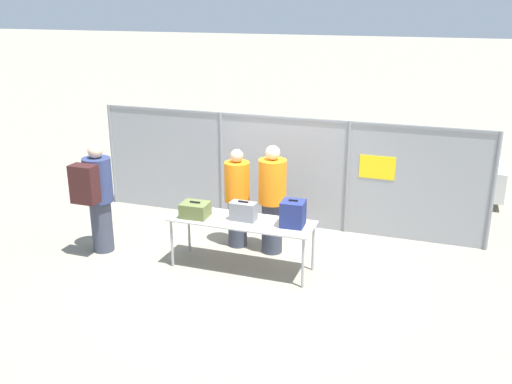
{
  "coord_description": "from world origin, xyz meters",
  "views": [
    {
      "loc": [
        2.83,
        -7.62,
        3.93
      ],
      "look_at": [
        -0.01,
        0.41,
        1.05
      ],
      "focal_mm": 40.0,
      "sensor_mm": 36.0,
      "label": 1
    }
  ],
  "objects_px": {
    "suitcase_olive": "(195,210)",
    "security_worker_far": "(237,197)",
    "suitcase_grey": "(243,211)",
    "utility_trailer": "(417,174)",
    "traveler_hooded": "(97,194)",
    "suitcase_navy": "(293,214)",
    "inspection_table": "(242,224)",
    "security_worker_near": "(272,198)"
  },
  "relations": [
    {
      "from": "traveler_hooded",
      "to": "security_worker_near",
      "type": "bearing_deg",
      "value": -2.77
    },
    {
      "from": "suitcase_grey",
      "to": "utility_trailer",
      "type": "distance_m",
      "value": 5.08
    },
    {
      "from": "security_worker_far",
      "to": "utility_trailer",
      "type": "distance_m",
      "value": 4.6
    },
    {
      "from": "security_worker_far",
      "to": "utility_trailer",
      "type": "relative_size",
      "value": 0.39
    },
    {
      "from": "traveler_hooded",
      "to": "utility_trailer",
      "type": "height_order",
      "value": "traveler_hooded"
    },
    {
      "from": "suitcase_navy",
      "to": "security_worker_near",
      "type": "relative_size",
      "value": 0.23
    },
    {
      "from": "security_worker_near",
      "to": "utility_trailer",
      "type": "xyz_separation_m",
      "value": [
        1.99,
        3.82,
        -0.48
      ]
    },
    {
      "from": "suitcase_grey",
      "to": "security_worker_far",
      "type": "xyz_separation_m",
      "value": [
        -0.4,
        0.78,
        -0.07
      ]
    },
    {
      "from": "inspection_table",
      "to": "suitcase_olive",
      "type": "bearing_deg",
      "value": -172.43
    },
    {
      "from": "suitcase_grey",
      "to": "traveler_hooded",
      "type": "xyz_separation_m",
      "value": [
        -2.41,
        -0.22,
        0.06
      ]
    },
    {
      "from": "suitcase_grey",
      "to": "security_worker_near",
      "type": "relative_size",
      "value": 0.22
    },
    {
      "from": "suitcase_grey",
      "to": "traveler_hooded",
      "type": "relative_size",
      "value": 0.22
    },
    {
      "from": "suitcase_grey",
      "to": "suitcase_navy",
      "type": "relative_size",
      "value": 0.98
    },
    {
      "from": "security_worker_far",
      "to": "utility_trailer",
      "type": "xyz_separation_m",
      "value": [
        2.61,
        3.77,
        -0.41
      ]
    },
    {
      "from": "suitcase_olive",
      "to": "suitcase_grey",
      "type": "height_order",
      "value": "suitcase_grey"
    },
    {
      "from": "utility_trailer",
      "to": "security_worker_near",
      "type": "bearing_deg",
      "value": -117.5
    },
    {
      "from": "suitcase_olive",
      "to": "security_worker_near",
      "type": "height_order",
      "value": "security_worker_near"
    },
    {
      "from": "traveler_hooded",
      "to": "suitcase_olive",
      "type": "bearing_deg",
      "value": -18.84
    },
    {
      "from": "suitcase_olive",
      "to": "suitcase_grey",
      "type": "bearing_deg",
      "value": 8.48
    },
    {
      "from": "suitcase_grey",
      "to": "security_worker_far",
      "type": "distance_m",
      "value": 0.88
    },
    {
      "from": "security_worker_near",
      "to": "utility_trailer",
      "type": "height_order",
      "value": "security_worker_near"
    },
    {
      "from": "inspection_table",
      "to": "suitcase_grey",
      "type": "bearing_deg",
      "value": 37.92
    },
    {
      "from": "inspection_table",
      "to": "security_worker_far",
      "type": "height_order",
      "value": "security_worker_far"
    },
    {
      "from": "security_worker_near",
      "to": "suitcase_grey",
      "type": "bearing_deg",
      "value": 60.05
    },
    {
      "from": "inspection_table",
      "to": "security_worker_far",
      "type": "bearing_deg",
      "value": 115.72
    },
    {
      "from": "inspection_table",
      "to": "utility_trailer",
      "type": "height_order",
      "value": "inspection_table"
    },
    {
      "from": "suitcase_olive",
      "to": "security_worker_far",
      "type": "relative_size",
      "value": 0.25
    },
    {
      "from": "suitcase_navy",
      "to": "inspection_table",
      "type": "bearing_deg",
      "value": -176.87
    },
    {
      "from": "suitcase_olive",
      "to": "inspection_table",
      "type": "bearing_deg",
      "value": 7.57
    },
    {
      "from": "security_worker_near",
      "to": "security_worker_far",
      "type": "distance_m",
      "value": 0.63
    },
    {
      "from": "inspection_table",
      "to": "security_worker_far",
      "type": "distance_m",
      "value": 0.89
    },
    {
      "from": "traveler_hooded",
      "to": "security_worker_far",
      "type": "xyz_separation_m",
      "value": [
        2.01,
        0.99,
        -0.13
      ]
    },
    {
      "from": "security_worker_far",
      "to": "security_worker_near",
      "type": "bearing_deg",
      "value": 167.04
    },
    {
      "from": "inspection_table",
      "to": "security_worker_near",
      "type": "distance_m",
      "value": 0.8
    },
    {
      "from": "inspection_table",
      "to": "suitcase_olive",
      "type": "xyz_separation_m",
      "value": [
        -0.72,
        -0.1,
        0.17
      ]
    },
    {
      "from": "traveler_hooded",
      "to": "utility_trailer",
      "type": "relative_size",
      "value": 0.42
    },
    {
      "from": "suitcase_olive",
      "to": "suitcase_grey",
      "type": "xyz_separation_m",
      "value": [
        0.74,
        0.11,
        0.03
      ]
    },
    {
      "from": "traveler_hooded",
      "to": "suitcase_navy",
      "type": "bearing_deg",
      "value": -18.05
    },
    {
      "from": "security_worker_near",
      "to": "utility_trailer",
      "type": "bearing_deg",
      "value": -130.45
    },
    {
      "from": "suitcase_grey",
      "to": "utility_trailer",
      "type": "relative_size",
      "value": 0.09
    },
    {
      "from": "inspection_table",
      "to": "utility_trailer",
      "type": "bearing_deg",
      "value": 63.95
    },
    {
      "from": "suitcase_grey",
      "to": "traveler_hooded",
      "type": "bearing_deg",
      "value": -174.91
    }
  ]
}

